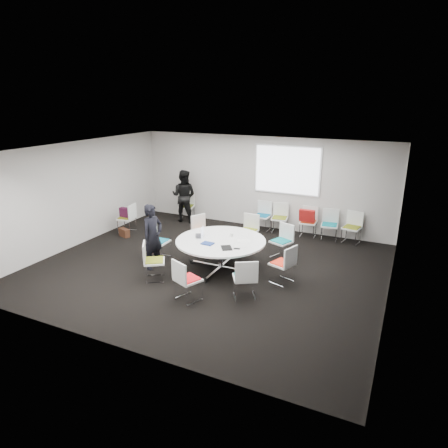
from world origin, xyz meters
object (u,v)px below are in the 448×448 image
at_px(chair_spare_left, 127,224).
at_px(chair_ring_h, 245,286).
at_px(chair_back_a, 262,221).
at_px(chair_person_back, 187,211).
at_px(conference_table, 221,248).
at_px(chair_ring_d, 203,238).
at_px(chair_ring_c, 248,237).
at_px(chair_ring_f, 154,268).
at_px(laptop, 200,236).
at_px(chair_ring_g, 188,287).
at_px(chair_back_b, 279,224).
at_px(chair_ring_a, 282,271).
at_px(brown_bag, 124,233).
at_px(maroon_bag, 126,212).
at_px(chair_back_d, 329,231).
at_px(chair_back_e, 351,234).
at_px(person_back, 184,196).
at_px(person_main, 153,237).
at_px(chair_back_c, 308,228).
at_px(chair_ring_b, 281,248).
at_px(cup, 232,235).

bearing_deg(chair_spare_left, chair_ring_h, -125.26).
height_order(chair_back_a, chair_person_back, same).
distance_m(conference_table, chair_ring_d, 1.53).
bearing_deg(chair_ring_h, chair_ring_c, 79.59).
relative_size(chair_ring_f, laptop, 2.69).
bearing_deg(chair_spare_left, chair_back_a, -71.22).
bearing_deg(chair_ring_g, chair_back_b, 108.79).
xyz_separation_m(chair_ring_a, brown_bag, (-5.09, 0.92, -0.16)).
bearing_deg(maroon_bag, chair_back_d, 18.74).
distance_m(chair_ring_c, chair_person_back, 3.14).
relative_size(chair_ring_c, chair_ring_g, 1.00).
bearing_deg(brown_bag, chair_back_e, 20.69).
distance_m(chair_ring_g, chair_person_back, 5.53).
bearing_deg(chair_back_b, chair_back_e, 171.03).
bearing_deg(conference_table, laptop, 178.31).
bearing_deg(person_back, chair_back_d, 173.69).
bearing_deg(person_main, brown_bag, 66.72).
xyz_separation_m(chair_ring_c, chair_ring_f, (-1.12, -2.82, 0.00)).
distance_m(chair_ring_h, maroon_bag, 5.31).
xyz_separation_m(chair_ring_h, chair_person_back, (-3.82, 4.19, 0.00)).
xyz_separation_m(chair_back_c, brown_bag, (-4.86, -2.30, -0.16)).
height_order(chair_ring_a, maroon_bag, chair_ring_a).
bearing_deg(chair_ring_b, person_main, 57.79).
xyz_separation_m(chair_ring_b, person_back, (-3.84, 1.69, 0.57)).
distance_m(chair_ring_a, chair_back_c, 3.23).
bearing_deg(chair_ring_g, chair_person_back, 143.88).
bearing_deg(chair_back_e, chair_back_b, 10.54).
bearing_deg(cup, person_main, -149.78).
bearing_deg(chair_back_c, brown_bag, 22.65).
height_order(chair_back_a, cup, chair_back_a).
distance_m(chair_ring_d, chair_ring_h, 3.04).
bearing_deg(chair_ring_a, chair_back_a, 46.23).
height_order(chair_ring_f, chair_ring_h, same).
xyz_separation_m(chair_back_c, maroon_bag, (-5.02, -1.95, 0.34)).
bearing_deg(chair_back_c, chair_back_b, -2.65).
relative_size(chair_ring_h, laptop, 2.69).
bearing_deg(brown_bag, maroon_bag, 115.50).
relative_size(chair_ring_f, chair_back_a, 1.00).
bearing_deg(chair_back_b, conference_table, 73.06).
bearing_deg(chair_ring_b, maroon_bag, 22.64).
bearing_deg(chair_ring_f, chair_person_back, 168.64).
bearing_deg(brown_bag, chair_ring_f, -39.24).
relative_size(chair_back_c, brown_bag, 2.44).
relative_size(chair_ring_a, laptop, 2.69).
bearing_deg(chair_ring_g, laptop, 133.35).
relative_size(conference_table, chair_ring_d, 2.39).
relative_size(chair_back_e, chair_spare_left, 1.00).
height_order(person_back, brown_bag, person_back).
xyz_separation_m(chair_ring_a, chair_back_e, (0.99, 3.22, 0.00)).
height_order(chair_ring_h, brown_bag, chair_ring_h).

